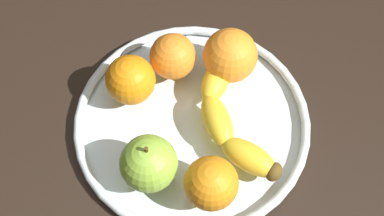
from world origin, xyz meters
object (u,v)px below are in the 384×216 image
object	(u,v)px
orange_front_left	(211,183)
orange_back_right	(230,55)
fruit_bowl	(192,122)
banana	(229,120)
apple	(149,164)
orange_back_left	(173,56)
orange_front_right	(130,80)

from	to	relation	value
orange_front_left	orange_back_right	bearing A→B (deg)	172.74
fruit_bowl	orange_back_right	world-z (taller)	orange_back_right
fruit_bowl	orange_front_left	distance (cm)	11.30
orange_back_right	banana	bearing A→B (deg)	-0.43
banana	apple	size ratio (longest dim) A/B	2.44
orange_back_left	orange_back_right	bearing A→B (deg)	89.93
orange_front_right	orange_back_right	xyz separation A→B (cm)	(-3.96, 12.93, 0.37)
orange_front_right	orange_back_left	world-z (taller)	orange_front_right
fruit_bowl	apple	size ratio (longest dim) A/B	4.00
orange_front_right	apple	bearing A→B (deg)	15.17
apple	orange_back_right	distance (cm)	18.53
fruit_bowl	orange_back_left	world-z (taller)	orange_back_left
fruit_bowl	orange_front_right	size ratio (longest dim) A/B	4.75
fruit_bowl	orange_front_right	bearing A→B (deg)	-115.11
fruit_bowl	orange_front_left	bearing A→B (deg)	13.99
orange_front_right	orange_back_right	world-z (taller)	orange_back_right
fruit_bowl	banana	size ratio (longest dim) A/B	1.64
fruit_bowl	apple	xyz separation A→B (cm)	(8.01, -4.91, 4.40)
banana	orange_front_right	xyz separation A→B (cm)	(-4.70, -12.87, 1.53)
orange_back_left	fruit_bowl	bearing A→B (deg)	19.72
orange_back_left	apple	bearing A→B (deg)	-7.66
orange_front_right	orange_front_left	world-z (taller)	same
fruit_bowl	orange_back_left	bearing A→B (deg)	-160.28
banana	fruit_bowl	bearing A→B (deg)	-120.30
orange_front_left	banana	bearing A→B (deg)	166.55
orange_back_left	orange_front_left	bearing A→B (deg)	16.51
banana	orange_front_right	size ratio (longest dim) A/B	2.90
fruit_bowl	orange_front_right	world-z (taller)	orange_front_right
orange_front_right	orange_back_left	distance (cm)	6.64
orange_back_right	orange_front_left	bearing A→B (deg)	-7.26
banana	orange_back_left	world-z (taller)	orange_back_left
apple	orange_back_left	distance (cm)	15.93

